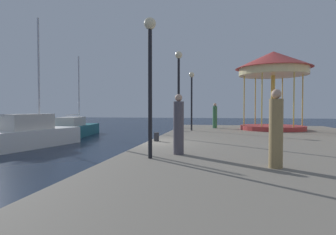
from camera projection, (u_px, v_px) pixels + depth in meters
ground_plane at (147, 159)px, 12.90m from camera, size 120.00×120.00×0.00m
quay_dock at (288, 154)px, 11.82m from camera, size 12.09×28.08×0.80m
sailboat_teal at (75, 129)px, 23.93m from camera, size 3.10×6.73×6.87m
sailboat_white at (28, 135)px, 16.80m from camera, size 3.54×6.87×7.86m
carousel at (273, 71)px, 20.10m from camera, size 5.26×5.26×5.56m
lamp_post_near_edge at (150, 62)px, 8.44m from camera, size 0.36×0.36×4.19m
lamp_post_mid_promenade at (179, 79)px, 13.95m from camera, size 0.36×0.36×4.31m
lamp_post_far_end at (192, 90)px, 19.46m from camera, size 0.36×0.36×4.01m
bollard_north at (182, 126)px, 21.99m from camera, size 0.24×0.24×0.40m
bollard_center at (156, 137)px, 13.07m from camera, size 0.24×0.24×0.40m
bollard_south at (181, 128)px, 19.08m from camera, size 0.24×0.24×0.40m
person_far_corner at (276, 131)px, 7.11m from camera, size 0.34×0.34×1.98m
person_by_the_water at (179, 126)px, 9.26m from camera, size 0.34×0.34×1.97m
person_mid_promenade at (215, 116)px, 22.03m from camera, size 0.34×0.34×1.94m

